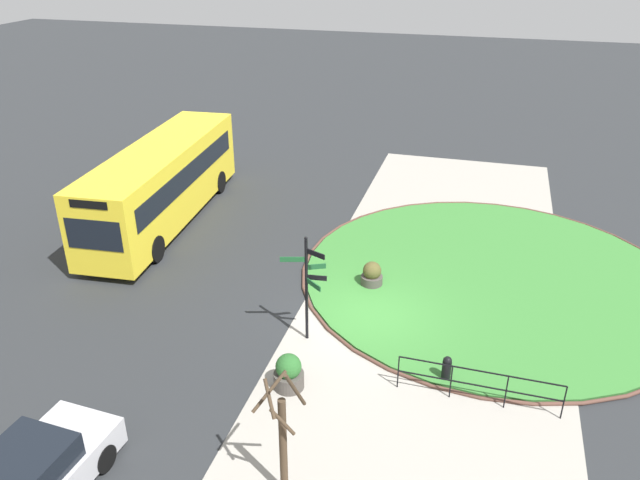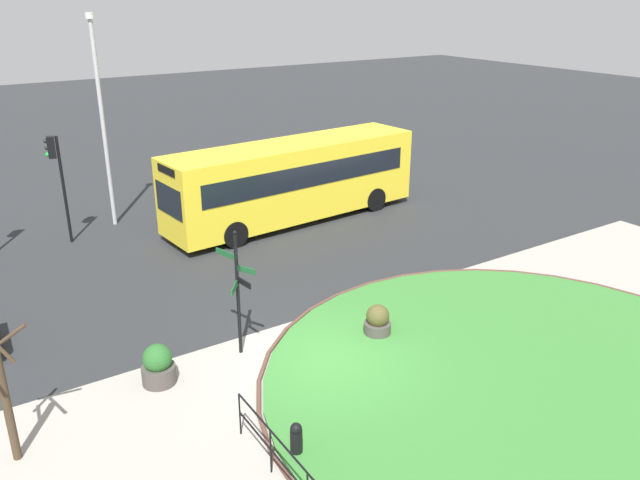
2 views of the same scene
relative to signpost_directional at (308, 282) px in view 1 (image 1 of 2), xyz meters
The scene contains 11 objects.
ground 3.00m from the signpost_directional, 42.47° to the right, with size 120.00×120.00×0.00m, color #282B2D.
sidewalk_paving 4.26m from the signpost_directional, 63.90° to the right, with size 32.00×8.26×0.02m, color #9E998E.
grass_island 7.57m from the signpost_directional, 44.15° to the right, with size 12.99×12.99×0.10m, color #387A33.
grass_kerb_ring 7.56m from the signpost_directional, 44.15° to the right, with size 13.30×13.30×0.11m, color brown.
signpost_directional is the anchor object (origin of this frame).
bollard_foreground 4.50m from the signpost_directional, 101.10° to the right, with size 0.25×0.25×0.78m.
railing_grass_edge 5.36m from the signpost_directional, 106.71° to the right, with size 0.11×4.16×1.04m.
bus_yellow 10.48m from the signpost_directional, 51.50° to the left, with size 10.93×3.26×3.21m.
planter_near_signpost 4.06m from the signpost_directional, 18.62° to the right, with size 0.74×0.74×0.92m.
planter_kerbside 2.71m from the signpost_directional, behind, with size 0.81×0.81×1.04m.
street_tree_bare 5.71m from the signpost_directional, 168.51° to the right, with size 1.08×1.09×3.60m.
Camera 1 is at (-16.26, -2.96, 10.96)m, focal length 34.84 mm.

